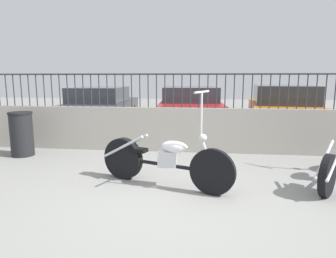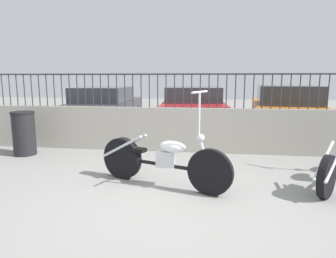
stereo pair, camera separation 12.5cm
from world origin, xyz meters
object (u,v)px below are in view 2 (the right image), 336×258
at_px(car_dark_grey, 105,107).
at_px(car_orange, 286,109).
at_px(trash_bin, 24,133).
at_px(car_red, 193,108).
at_px(motorcycle_black, 156,160).

distance_m(car_dark_grey, car_orange, 5.81).
bearing_deg(car_orange, car_dark_grey, 96.93).
height_order(trash_bin, car_red, car_red).
distance_m(motorcycle_black, trash_bin, 3.46).
xyz_separation_m(car_dark_grey, car_red, (2.94, 0.11, 0.01)).
height_order(motorcycle_black, car_orange, motorcycle_black).
bearing_deg(car_dark_grey, trash_bin, 169.32).
bearing_deg(trash_bin, car_red, 47.94).
bearing_deg(car_dark_grey, car_orange, -92.52).
relative_size(motorcycle_black, car_red, 0.46).
height_order(motorcycle_black, trash_bin, motorcycle_black).
relative_size(motorcycle_black, car_orange, 0.46).
distance_m(motorcycle_black, car_orange, 6.08).
distance_m(motorcycle_black, car_red, 5.27).
bearing_deg(motorcycle_black, car_red, 107.85).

